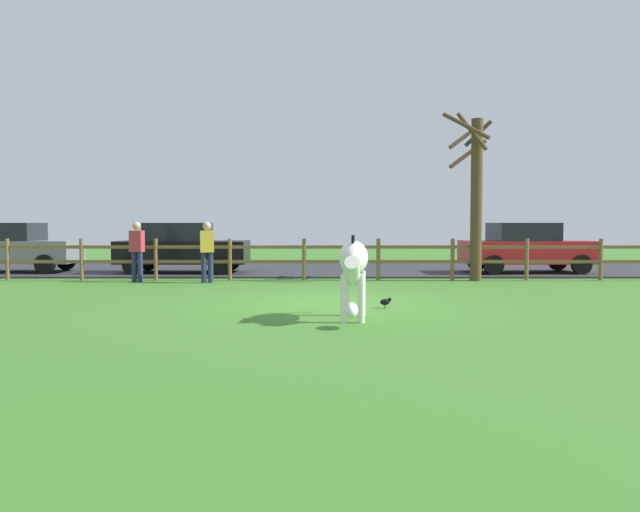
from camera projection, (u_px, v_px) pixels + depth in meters
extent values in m
plane|color=#3D7528|center=(327.00, 303.00, 12.88)|extent=(60.00, 60.00, 0.00)
cube|color=#2D2D33|center=(323.00, 269.00, 22.16)|extent=(28.00, 7.40, 0.05)
cylinder|color=brown|center=(4.00, 260.00, 17.80)|extent=(0.11, 0.11, 1.17)
cylinder|color=brown|center=(78.00, 260.00, 17.81)|extent=(0.11, 0.11, 1.17)
cylinder|color=brown|center=(153.00, 260.00, 17.82)|extent=(0.11, 0.11, 1.17)
cylinder|color=brown|center=(227.00, 260.00, 17.83)|extent=(0.11, 0.11, 1.17)
cylinder|color=brown|center=(301.00, 260.00, 17.84)|extent=(0.11, 0.11, 1.17)
cylinder|color=brown|center=(375.00, 260.00, 17.85)|extent=(0.11, 0.11, 1.17)
cylinder|color=brown|center=(449.00, 260.00, 17.86)|extent=(0.11, 0.11, 1.17)
cylinder|color=brown|center=(523.00, 260.00, 17.87)|extent=(0.11, 0.11, 1.17)
cylinder|color=brown|center=(597.00, 259.00, 17.88)|extent=(0.11, 0.11, 1.17)
cube|color=brown|center=(301.00, 262.00, 17.84)|extent=(20.73, 0.06, 0.09)
cube|color=brown|center=(301.00, 247.00, 17.82)|extent=(20.73, 0.06, 0.09)
cylinder|color=#513A23|center=(473.00, 200.00, 17.69)|extent=(0.32, 0.32, 4.47)
cylinder|color=#513A23|center=(465.00, 154.00, 18.15)|extent=(1.14, 0.39, 0.86)
cylinder|color=#513A23|center=(469.00, 131.00, 17.27)|extent=(0.80, 0.59, 1.09)
cylinder|color=#513A23|center=(475.00, 134.00, 17.93)|extent=(0.77, 0.34, 0.74)
cylinder|color=#513A23|center=(463.00, 126.00, 17.08)|extent=(1.14, 0.98, 0.86)
cylinder|color=#513A23|center=(463.00, 135.00, 18.09)|extent=(1.09, 0.52, 0.83)
ellipsoid|color=white|center=(351.00, 258.00, 10.64)|extent=(0.58, 1.28, 0.56)
cylinder|color=white|center=(358.00, 299.00, 10.27)|extent=(0.11, 0.11, 0.78)
cylinder|color=white|center=(341.00, 299.00, 10.29)|extent=(0.11, 0.11, 0.78)
cylinder|color=white|center=(359.00, 293.00, 11.06)|extent=(0.11, 0.11, 0.78)
cylinder|color=white|center=(343.00, 293.00, 11.09)|extent=(0.11, 0.11, 0.78)
cylinder|color=white|center=(350.00, 271.00, 10.13)|extent=(0.29, 0.61, 0.51)
ellipsoid|color=white|center=(349.00, 310.00, 9.74)|extent=(0.24, 0.46, 0.24)
cube|color=black|center=(350.00, 239.00, 10.38)|extent=(0.09, 0.56, 0.12)
cylinder|color=black|center=(352.00, 264.00, 11.32)|extent=(0.07, 0.19, 0.54)
cylinder|color=black|center=(382.00, 307.00, 12.06)|extent=(0.01, 0.01, 0.06)
cylinder|color=black|center=(382.00, 307.00, 12.02)|extent=(0.01, 0.01, 0.06)
ellipsoid|color=black|center=(382.00, 302.00, 12.03)|extent=(0.18, 0.10, 0.12)
sphere|color=black|center=(387.00, 299.00, 12.03)|extent=(0.07, 0.07, 0.07)
cube|color=red|center=(524.00, 252.00, 20.08)|extent=(4.09, 1.92, 0.70)
cube|color=black|center=(520.00, 232.00, 20.03)|extent=(1.98, 1.67, 0.56)
cylinder|color=black|center=(554.00, 261.00, 21.02)|extent=(0.61, 0.21, 0.60)
cylinder|color=black|center=(578.00, 264.00, 19.33)|extent=(0.61, 0.21, 0.60)
cylinder|color=black|center=(474.00, 261.00, 20.86)|extent=(0.61, 0.21, 0.60)
cylinder|color=black|center=(490.00, 265.00, 19.17)|extent=(0.61, 0.21, 0.60)
cube|color=black|center=(180.00, 252.00, 20.01)|extent=(4.02, 1.76, 0.70)
cube|color=black|center=(175.00, 232.00, 19.98)|extent=(1.92, 1.59, 0.56)
cylinder|color=black|center=(228.00, 261.00, 20.87)|extent=(0.60, 0.19, 0.60)
cylinder|color=black|center=(219.00, 265.00, 19.17)|extent=(0.60, 0.19, 0.60)
cylinder|color=black|center=(145.00, 261.00, 20.89)|extent=(0.60, 0.19, 0.60)
cylinder|color=black|center=(129.00, 265.00, 19.19)|extent=(0.60, 0.19, 0.60)
cube|color=slate|center=(9.00, 252.00, 20.18)|extent=(4.03, 1.76, 0.70)
cube|color=black|center=(4.00, 232.00, 20.15)|extent=(1.92, 1.59, 0.56)
cylinder|color=black|center=(63.00, 261.00, 21.08)|extent=(0.60, 0.19, 0.60)
cylinder|color=black|center=(41.00, 264.00, 19.38)|extent=(0.60, 0.19, 0.60)
cylinder|color=#232847|center=(131.00, 267.00, 17.37)|extent=(0.14, 0.14, 0.82)
cylinder|color=#232847|center=(137.00, 267.00, 17.33)|extent=(0.14, 0.14, 0.82)
cube|color=#B7333D|center=(134.00, 241.00, 17.32)|extent=(0.40, 0.29, 0.58)
sphere|color=tan|center=(133.00, 226.00, 17.29)|extent=(0.22, 0.22, 0.22)
cylinder|color=#232847|center=(201.00, 268.00, 17.10)|extent=(0.14, 0.14, 0.82)
cylinder|color=#232847|center=(208.00, 268.00, 17.14)|extent=(0.14, 0.14, 0.82)
cube|color=gold|center=(204.00, 242.00, 17.09)|extent=(0.40, 0.29, 0.58)
sphere|color=tan|center=(204.00, 226.00, 17.07)|extent=(0.22, 0.22, 0.22)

